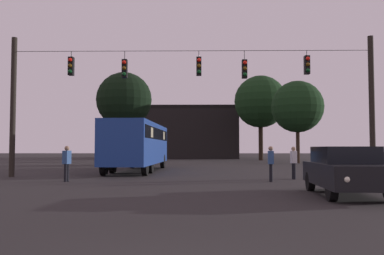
{
  "coord_description": "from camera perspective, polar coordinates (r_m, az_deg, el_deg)",
  "views": [
    {
      "loc": [
        0.35,
        -4.38,
        1.48
      ],
      "look_at": [
        -0.04,
        21.38,
        2.77
      ],
      "focal_mm": 38.18,
      "sensor_mm": 36.0,
      "label": 1
    }
  ],
  "objects": [
    {
      "name": "car_near_right",
      "position": [
        13.62,
        20.61,
        -5.56
      ],
      "size": [
        2.08,
        4.43,
        1.52
      ],
      "color": "black",
      "rests_on": "ground"
    },
    {
      "name": "corner_building",
      "position": [
        60.64,
        -2.39,
        -0.85
      ],
      "size": [
        17.73,
        13.36,
        7.22
      ],
      "color": "black",
      "rests_on": "ground"
    },
    {
      "name": "pedestrian_crossing_right",
      "position": [
        18.28,
        10.96,
        -4.72
      ],
      "size": [
        0.28,
        0.38,
        1.55
      ],
      "color": "black",
      "rests_on": "ground"
    },
    {
      "name": "overhead_signal_span",
      "position": [
        21.03,
        -0.21,
        4.75
      ],
      "size": [
        18.73,
        0.44,
        7.23
      ],
      "color": "black",
      "rests_on": "ground"
    },
    {
      "name": "tree_right_far",
      "position": [
        49.78,
        9.54,
        3.56
      ],
      "size": [
        6.27,
        6.27,
        10.18
      ],
      "color": "black",
      "rests_on": "ground"
    },
    {
      "name": "pedestrian_crossing_center",
      "position": [
        18.8,
        -17.1,
        -4.57
      ],
      "size": [
        0.32,
        0.41,
        1.57
      ],
      "color": "black",
      "rests_on": "ground"
    },
    {
      "name": "pedestrian_crossing_left",
      "position": [
        19.91,
        14.02,
        -4.57
      ],
      "size": [
        0.25,
        0.37,
        1.54
      ],
      "color": "black",
      "rests_on": "ground"
    },
    {
      "name": "tree_left_silhouette",
      "position": [
        41.29,
        14.51,
        2.82
      ],
      "size": [
        5.07,
        5.07,
        8.05
      ],
      "color": "#2D2116",
      "rests_on": "ground"
    },
    {
      "name": "city_bus",
      "position": [
        26.28,
        -7.51,
        -2.0
      ],
      "size": [
        2.84,
        11.07,
        3.0
      ],
      "color": "navy",
      "rests_on": "ground"
    },
    {
      "name": "ground_plane",
      "position": [
        28.92,
        0.16,
        -5.8
      ],
      "size": [
        168.0,
        168.0,
        0.0
      ],
      "primitive_type": "plane",
      "color": "black",
      "rests_on": "ground"
    },
    {
      "name": "tree_behind_building",
      "position": [
        37.25,
        -9.46,
        3.77
      ],
      "size": [
        4.97,
        4.97,
        8.28
      ],
      "color": "black",
      "rests_on": "ground"
    }
  ]
}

